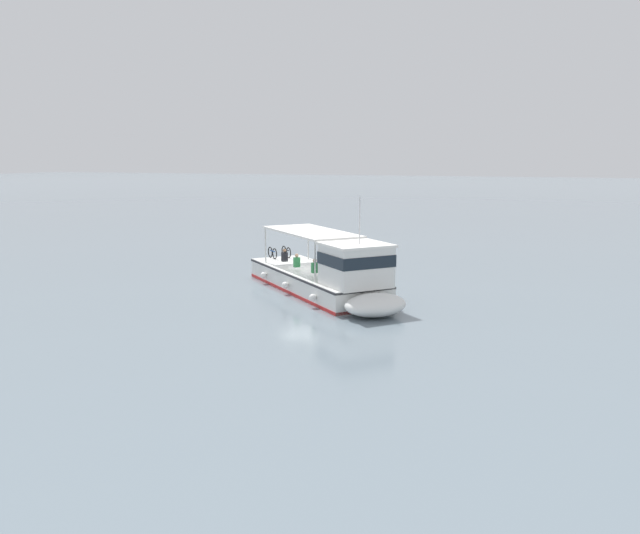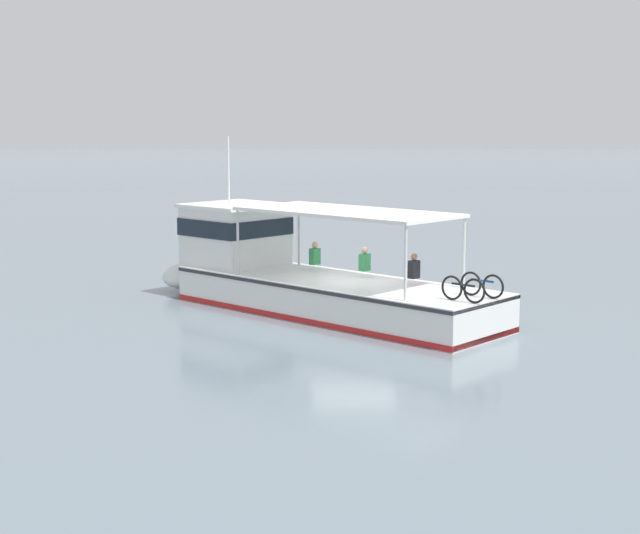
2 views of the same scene
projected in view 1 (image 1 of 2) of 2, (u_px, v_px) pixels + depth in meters
The scene contains 2 objects.
ground_plane at pixel (307, 289), 34.53m from camera, with size 400.00×400.00×0.00m, color slate.
ferry_main at pixel (329, 277), 32.47m from camera, with size 10.96×11.38×5.32m.
Camera 1 is at (31.43, 12.44, 7.15)m, focal length 35.64 mm.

